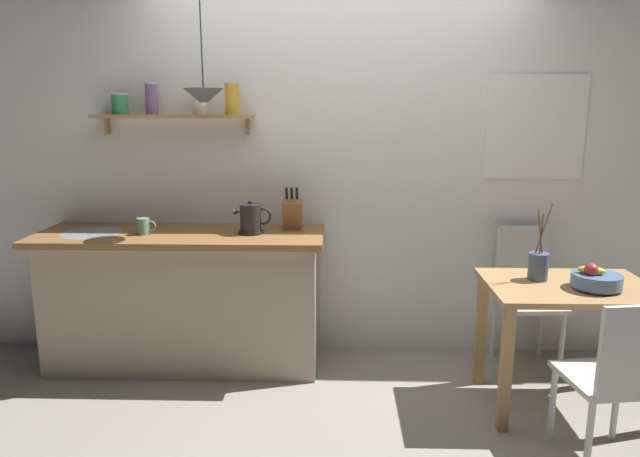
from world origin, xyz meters
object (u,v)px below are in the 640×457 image
(dining_table, at_px, (567,307))
(electric_kettle, at_px, (250,219))
(fruit_bowl, at_px, (595,279))
(knife_block, at_px, (292,213))
(dining_chair_far, at_px, (525,290))
(twig_vase, at_px, (538,266))
(coffee_mug_by_sink, at_px, (143,226))
(dining_chair_near, at_px, (618,375))
(pendant_lamp, at_px, (203,97))

(dining_table, relative_size, electric_kettle, 3.82)
(fruit_bowl, bearing_deg, dining_table, 143.53)
(knife_block, bearing_deg, fruit_bowl, -22.08)
(dining_table, height_order, dining_chair_far, dining_chair_far)
(dining_chair_far, bearing_deg, knife_block, 179.14)
(twig_vase, relative_size, coffee_mug_by_sink, 3.65)
(dining_table, relative_size, dining_chair_near, 1.05)
(dining_table, relative_size, fruit_bowl, 3.46)
(fruit_bowl, height_order, coffee_mug_by_sink, coffee_mug_by_sink)
(twig_vase, bearing_deg, pendant_lamp, 170.50)
(dining_chair_far, xyz_separation_m, coffee_mug_by_sink, (-2.46, -0.17, 0.45))
(electric_kettle, height_order, knife_block, knife_block)
(dining_table, xyz_separation_m, dining_chair_far, (-0.04, 0.58, -0.09))
(twig_vase, relative_size, pendant_lamp, 0.73)
(dining_table, relative_size, coffee_mug_by_sink, 7.44)
(fruit_bowl, distance_m, pendant_lamp, 2.45)
(dining_table, relative_size, pendant_lamp, 1.49)
(dining_chair_far, relative_size, twig_vase, 2.07)
(fruit_bowl, height_order, electric_kettle, electric_kettle)
(fruit_bowl, xyz_separation_m, pendant_lamp, (-2.20, 0.49, 0.97))
(dining_table, bearing_deg, pendant_lamp, 168.96)
(coffee_mug_by_sink, bearing_deg, knife_block, 11.85)
(dining_chair_far, bearing_deg, dining_table, -85.90)
(fruit_bowl, relative_size, electric_kettle, 1.11)
(dining_chair_far, height_order, knife_block, knife_block)
(dining_table, distance_m, electric_kettle, 1.93)
(electric_kettle, xyz_separation_m, knife_block, (0.25, 0.15, 0.01))
(dining_chair_far, distance_m, twig_vase, 0.60)
(dining_chair_far, xyz_separation_m, electric_kettle, (-1.79, -0.13, 0.49))
(twig_vase, bearing_deg, electric_kettle, 167.45)
(twig_vase, distance_m, electric_kettle, 1.73)
(dining_chair_near, height_order, knife_block, knife_block)
(knife_block, distance_m, pendant_lamp, 0.92)
(dining_table, xyz_separation_m, twig_vase, (-0.15, 0.08, 0.22))
(dining_table, distance_m, twig_vase, 0.28)
(knife_block, bearing_deg, dining_chair_near, -37.01)
(dining_chair_near, distance_m, fruit_bowl, 0.61)
(twig_vase, distance_m, pendant_lamp, 2.18)
(dining_table, distance_m, knife_block, 1.75)
(fruit_bowl, relative_size, twig_vase, 0.59)
(dining_chair_far, bearing_deg, coffee_mug_by_sink, -176.05)
(dining_chair_far, relative_size, pendant_lamp, 1.51)
(dining_chair_far, xyz_separation_m, knife_block, (-1.54, 0.02, 0.51))
(twig_vase, height_order, pendant_lamp, pendant_lamp)
(fruit_bowl, xyz_separation_m, knife_block, (-1.69, 0.68, 0.23))
(dining_chair_near, distance_m, knife_block, 2.07)
(dining_chair_near, relative_size, twig_vase, 1.95)
(dining_chair_near, height_order, twig_vase, twig_vase)
(dining_chair_near, height_order, electric_kettle, electric_kettle)
(dining_table, height_order, pendant_lamp, pendant_lamp)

